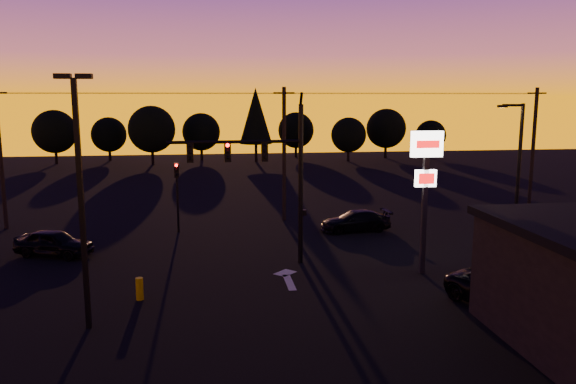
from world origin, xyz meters
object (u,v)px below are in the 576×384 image
streetlight (517,169)px  bollard (140,289)px  traffic_signal_mast (269,167)px  parking_lot_light (80,186)px  car_right (356,221)px  secondary_signal (177,187)px  pylon_sign (426,172)px  car_left (54,243)px  suv_parked (509,291)px

streetlight → bollard: (-19.90, -5.80, -3.95)m
traffic_signal_mast → parking_lot_light: bearing=-136.6°
car_right → secondary_signal: bearing=-100.5°
pylon_sign → car_left: bearing=163.1°
car_left → bollard: bearing=-123.3°
pylon_sign → bollard: (-12.99, -1.79, -4.44)m
pylon_sign → car_left: (-18.27, 5.54, -4.21)m
car_right → bollard: bearing=-53.0°
pylon_sign → bollard: 13.85m
secondary_signal → car_left: secondary_signal is taller
secondary_signal → car_left: size_ratio=1.05×
parking_lot_light → streetlight: bearing=21.7°
traffic_signal_mast → parking_lot_light: 10.19m
parking_lot_light → suv_parked: parking_lot_light is taller
suv_parked → car_left: bearing=124.6°
bollard → car_left: 9.04m
traffic_signal_mast → parking_lot_light: size_ratio=0.94×
car_left → suv_parked: 22.55m
bollard → suv_parked: suv_parked is taller
car_left → car_right: car_left is taller
parking_lot_light → suv_parked: bearing=-1.2°
suv_parked → secondary_signal: bearing=104.9°
pylon_sign → traffic_signal_mast: bearing=160.6°
traffic_signal_mast → car_left: size_ratio=2.07×
car_left → suv_parked: bearing=-96.5°
pylon_sign → suv_parked: 6.66m
streetlight → suv_parked: bearing=-120.3°
car_right → traffic_signal_mast: bearing=-48.6°
traffic_signal_mast → suv_parked: 12.25m
traffic_signal_mast → bollard: (-5.89, -4.29, -4.47)m
traffic_signal_mast → secondary_signal: traffic_signal_mast is taller
parking_lot_light → streetlight: size_ratio=1.14×
parking_lot_light → car_right: 19.52m
secondary_signal → bollard: 12.06m
secondary_signal → bollard: bearing=-94.8°
traffic_signal_mast → car_right: bearing=45.7°
bollard → streetlight: bearing=16.2°
secondary_signal → parking_lot_light: (-2.50, -14.49, 2.41)m
streetlight → traffic_signal_mast: bearing=-173.9°
secondary_signal → car_right: size_ratio=0.98×
parking_lot_light → pylon_sign: parking_lot_light is taller
traffic_signal_mast → suv_parked: traffic_signal_mast is taller
car_left → traffic_signal_mast: bearing=-84.3°
streetlight → car_right: streetlight is taller
car_right → suv_parked: 13.90m
pylon_sign → car_right: 9.81m
traffic_signal_mast → parking_lot_light: parking_lot_light is taller
car_right → suv_parked: size_ratio=0.88×
suv_parked → bollard: bearing=140.3°
streetlight → car_left: bearing=176.5°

